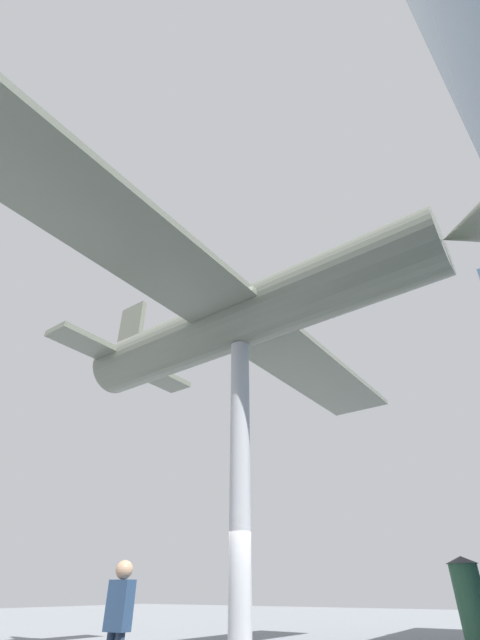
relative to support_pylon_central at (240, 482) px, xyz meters
The scene contains 4 objects.
support_pylon_central is the anchor object (origin of this frame).
suspended_airplane 4.34m from the support_pylon_central, 86.15° to the left, with size 17.04×12.61×3.18m.
visitor_person 3.61m from the support_pylon_central, 12.84° to the right, with size 0.28×0.41×1.88m.
info_kiosk 7.91m from the support_pylon_central, 154.86° to the left, with size 0.88×0.88×2.29m.
Camera 1 is at (8.49, 5.42, 1.45)m, focal length 24.00 mm.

